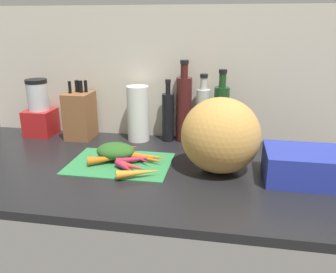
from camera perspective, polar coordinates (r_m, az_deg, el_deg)
ground_plane at (r=134.56cm, az=-4.94°, el=-5.36°), size 170.00×80.00×3.00cm
wall_back at (r=162.16cm, az=-1.76°, el=10.43°), size 170.00×3.00×60.00cm
cutting_board at (r=135.68cm, az=-7.99°, el=-4.40°), size 39.23×28.08×0.80cm
carrot_0 at (r=135.06cm, az=-3.47°, el=-3.40°), size 15.83×3.67×3.38cm
carrot_1 at (r=126.41cm, az=-6.94°, el=-5.25°), size 11.35×10.92×2.74cm
carrot_2 at (r=144.22cm, az=-7.67°, el=-2.08°), size 13.07×11.74×3.36cm
carrot_3 at (r=127.10cm, az=-5.70°, el=-5.07°), size 10.55×5.74×2.73cm
carrot_4 at (r=134.23cm, az=-4.99°, el=-3.73°), size 17.52×9.68×2.70cm
carrot_5 at (r=144.14cm, az=-7.87°, el=-2.30°), size 15.30×11.00×2.44cm
carrot_6 at (r=135.64cm, az=-4.93°, el=-3.60°), size 14.08×12.14×2.20cm
carrot_7 at (r=133.31cm, az=-7.85°, el=-4.10°), size 11.43×9.57×2.31cm
carrot_8 at (r=134.03cm, az=-2.84°, el=-3.83°), size 11.65×6.16×2.20cm
carrot_9 at (r=141.62cm, az=-9.22°, el=-2.73°), size 12.21×6.48×2.54cm
carrot_10 at (r=121.79cm, az=-4.86°, el=-6.02°), size 16.08×9.43×3.17cm
carrot_11 at (r=134.94cm, az=-9.98°, el=-3.68°), size 15.43×10.08×3.37cm
carrot_greens_pile at (r=138.04cm, az=-8.73°, el=-2.40°), size 15.30×11.77×6.47cm
winter_squash at (r=124.69cm, az=8.73°, el=0.11°), size 28.67×26.16×27.82cm
knife_block at (r=166.87cm, az=-14.43°, el=3.47°), size 11.79×13.96×27.32cm
blender_appliance at (r=176.98cm, az=-20.60°, el=3.91°), size 13.16×13.16×27.37cm
paper_towel_roll at (r=158.68cm, az=-5.01°, el=3.82°), size 10.07×10.07×25.46cm
bottle_0 at (r=157.43cm, az=-0.00°, el=3.41°), size 5.48×5.48×28.63cm
bottle_1 at (r=156.71cm, az=2.65°, el=4.82°), size 7.15×7.15×37.09cm
bottle_2 at (r=155.39cm, az=5.81°, el=3.70°), size 6.17×6.17×31.41cm
bottle_3 at (r=153.65cm, az=8.80°, el=3.70°), size 6.70×6.70×33.73cm
dish_rack at (r=128.55cm, az=21.99°, el=-4.54°), size 28.21×20.58×10.86cm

